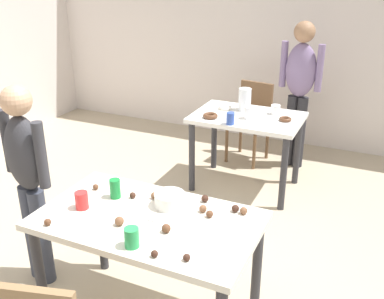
{
  "coord_description": "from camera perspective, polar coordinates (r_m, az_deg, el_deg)",
  "views": [
    {
      "loc": [
        1.19,
        -2.09,
        2.1
      ],
      "look_at": [
        0.02,
        0.48,
        0.9
      ],
      "focal_mm": 41.66,
      "sensor_mm": 36.0,
      "label": 1
    }
  ],
  "objects": [
    {
      "name": "ground_plane",
      "position": [
        3.19,
        -4.05,
        -18.18
      ],
      "size": [
        6.4,
        6.4,
        0.0
      ],
      "primitive_type": "plane",
      "color": "tan"
    },
    {
      "name": "wall_back",
      "position": [
        5.48,
        12.09,
        14.14
      ],
      "size": [
        6.4,
        0.1,
        2.6
      ],
      "primitive_type": "cube",
      "color": "silver",
      "rests_on": "ground_plane"
    },
    {
      "name": "dining_table_near",
      "position": [
        2.63,
        -5.61,
        -10.51
      ],
      "size": [
        1.27,
        0.74,
        0.75
      ],
      "color": "silver",
      "rests_on": "ground_plane"
    },
    {
      "name": "dining_table_far",
      "position": [
        4.29,
        7.04,
        2.82
      ],
      "size": [
        1.01,
        0.7,
        0.75
      ],
      "color": "white",
      "rests_on": "ground_plane"
    },
    {
      "name": "chair_far_table",
      "position": [
        5.02,
        7.62,
        4.18
      ],
      "size": [
        0.45,
        0.45,
        0.87
      ],
      "color": "brown",
      "rests_on": "ground_plane"
    },
    {
      "name": "person_girl_near",
      "position": [
        3.08,
        -20.33,
        -2.66
      ],
      "size": [
        0.45,
        0.27,
        1.41
      ],
      "color": "#383D4C",
      "rests_on": "ground_plane"
    },
    {
      "name": "person_adult_far",
      "position": [
        4.79,
        13.62,
        8.33
      ],
      "size": [
        0.46,
        0.24,
        1.56
      ],
      "color": "#28282D",
      "rests_on": "ground_plane"
    },
    {
      "name": "mixing_bowl",
      "position": [
        2.66,
        -2.87,
        -6.41
      ],
      "size": [
        0.18,
        0.18,
        0.08
      ],
      "primitive_type": "cylinder",
      "color": "white",
      "rests_on": "dining_table_near"
    },
    {
      "name": "soda_can",
      "position": [
        2.78,
        -9.81,
        -4.95
      ],
      "size": [
        0.07,
        0.07,
        0.12
      ],
      "primitive_type": "cylinder",
      "color": "#198438",
      "rests_on": "dining_table_near"
    },
    {
      "name": "fork_near",
      "position": [
        2.57,
        -6.31,
        -8.72
      ],
      "size": [
        0.17,
        0.02,
        0.01
      ],
      "primitive_type": "cube",
      "color": "silver",
      "rests_on": "dining_table_near"
    },
    {
      "name": "cup_near_0",
      "position": [
        2.32,
        -7.73,
        -11.1
      ],
      "size": [
        0.08,
        0.08,
        0.11
      ],
      "primitive_type": "cylinder",
      "color": "green",
      "rests_on": "dining_table_near"
    },
    {
      "name": "cup_near_1",
      "position": [
        2.71,
        -13.94,
        -6.34
      ],
      "size": [
        0.08,
        0.08,
        0.11
      ],
      "primitive_type": "cylinder",
      "color": "red",
      "rests_on": "dining_table_near"
    },
    {
      "name": "cake_ball_0",
      "position": [
        2.23,
        -0.69,
        -13.66
      ],
      "size": [
        0.04,
        0.04,
        0.04
      ],
      "primitive_type": "sphere",
      "color": "#3D2319",
      "rests_on": "dining_table_near"
    },
    {
      "name": "cake_ball_1",
      "position": [
        2.56,
        2.27,
        -8.25
      ],
      "size": [
        0.04,
        0.04,
        0.04
      ],
      "primitive_type": "sphere",
      "color": "brown",
      "rests_on": "dining_table_near"
    },
    {
      "name": "cake_ball_2",
      "position": [
        2.6,
        6.63,
        -7.79
      ],
      "size": [
        0.04,
        0.04,
        0.04
      ],
      "primitive_type": "sphere",
      "color": "brown",
      "rests_on": "dining_table_near"
    },
    {
      "name": "cake_ball_3",
      "position": [
        2.26,
        -4.83,
        -13.16
      ],
      "size": [
        0.04,
        0.04,
        0.04
      ],
      "primitive_type": "sphere",
      "color": "#3D2319",
      "rests_on": "dining_table_near"
    },
    {
      "name": "cake_ball_4",
      "position": [
        2.78,
        -7.6,
        -5.83
      ],
      "size": [
        0.04,
        0.04,
        0.04
      ],
      "primitive_type": "sphere",
      "color": "#3D2319",
      "rests_on": "dining_table_near"
    },
    {
      "name": "cake_ball_5",
      "position": [
        2.61,
        -18.01,
        -8.83
      ],
      "size": [
        0.04,
        0.04,
        0.04
      ],
      "primitive_type": "sphere",
      "color": "brown",
      "rests_on": "dining_table_near"
    },
    {
      "name": "cake_ball_6",
      "position": [
        2.71,
        1.67,
        -6.29
      ],
      "size": [
        0.05,
        0.05,
        0.05
      ],
      "primitive_type": "sphere",
      "color": "#3D2319",
      "rests_on": "dining_table_near"
    },
    {
      "name": "cake_ball_7",
      "position": [
        2.61,
        1.41,
        -7.58
      ],
      "size": [
        0.04,
        0.04,
        0.04
      ],
      "primitive_type": "sphere",
      "color": "brown",
      "rests_on": "dining_table_near"
    },
    {
      "name": "cake_ball_8",
      "position": [
        2.75,
        -4.89,
        -5.93
      ],
      "size": [
        0.04,
        0.04,
        0.04
      ],
      "primitive_type": "sphere",
      "color": "brown",
      "rests_on": "dining_table_near"
    },
    {
      "name": "cake_ball_9",
      "position": [
        2.52,
        -9.29,
        -9.04
      ],
      "size": [
        0.05,
        0.05,
        0.05
      ],
      "primitive_type": "sphere",
      "color": "brown",
      "rests_on": "dining_table_near"
    },
    {
      "name": "cake_ball_10",
      "position": [
        2.43,
        -3.33,
        -10.05
      ],
      "size": [
        0.05,
        0.05,
        0.05
      ],
      "primitive_type": "sphere",
      "color": "brown",
      "rests_on": "dining_table_near"
    },
    {
      "name": "cake_ball_11",
      "position": [
        2.92,
        -12.23,
        -4.71
      ],
      "size": [
        0.04,
        0.04,
        0.04
      ],
      "primitive_type": "sphere",
      "color": "brown",
      "rests_on": "dining_table_near"
    },
    {
      "name": "cake_ball_12",
      "position": [
        2.62,
        5.57,
        -7.52
      ],
      "size": [
        0.04,
        0.04,
        0.04
      ],
      "primitive_type": "sphere",
      "color": "#3D2319",
      "rests_on": "dining_table_near"
    },
    {
      "name": "pitcher_far",
      "position": [
        4.38,
        6.77,
        6.39
      ],
      "size": [
        0.12,
        0.12,
        0.22
      ],
      "primitive_type": "cylinder",
      "color": "white",
      "rests_on": "dining_table_far"
    },
    {
      "name": "cup_far_0",
      "position": [
        3.98,
        4.94,
        3.98
      ],
      "size": [
        0.07,
        0.07,
        0.11
      ],
      "primitive_type": "cylinder",
      "color": "#3351B2",
      "rests_on": "dining_table_far"
    },
    {
      "name": "cup_far_1",
      "position": [
        4.32,
        10.64,
        5.05
      ],
      "size": [
        0.09,
        0.09,
        0.09
      ],
      "primitive_type": "cylinder",
      "color": "white",
      "rests_on": "dining_table_far"
    },
    {
      "name": "cup_far_2",
      "position": [
        4.15,
        7.29,
        4.69
      ],
      "size": [
        0.09,
        0.09,
        0.11
      ],
      "primitive_type": "cylinder",
      "color": "white",
      "rests_on": "dining_table_far"
    },
    {
      "name": "donut_far_0",
      "position": [
        4.16,
        11.86,
        3.82
      ],
      "size": [
        0.11,
        0.11,
        0.03
      ],
      "primitive_type": "torus",
      "color": "brown",
      "rests_on": "dining_table_far"
    },
    {
      "name": "donut_far_1",
      "position": [
        4.15,
        2.36,
        4.33
      ],
      "size": [
        0.14,
        0.14,
        0.04
      ],
      "primitive_type": "torus",
      "color": "brown",
      "rests_on": "dining_table_far"
    },
    {
      "name": "donut_far_2",
      "position": [
        4.41,
        4.23,
        5.41
      ],
      "size": [
        0.13,
        0.13,
        0.04
      ],
      "primitive_type": "torus",
      "color": "white",
      "rests_on": "dining_table_far"
    }
  ]
}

